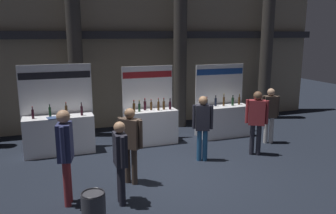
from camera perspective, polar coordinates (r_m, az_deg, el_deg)
The scene contains 12 objects.
ground_plane at distance 7.87m, azimuth 0.77°, elevation -11.27°, with size 29.04×29.04×0.00m, color black.
hall_colonnade at distance 11.55m, azimuth -7.06°, elevation 10.24°, with size 14.52×1.08×5.61m.
exhibitor_booth_0 at distance 9.50m, azimuth -17.75°, elevation -3.83°, with size 1.87×0.70×2.34m.
exhibitor_booth_1 at distance 9.89m, azimuth -2.87°, elevation -2.74°, with size 1.51×0.66×2.22m.
exhibitor_booth_2 at distance 10.69m, azimuth 9.17°, elevation -1.81°, with size 1.62×0.66×2.21m.
trash_bin at distance 5.89m, azimuth -12.32°, elevation -16.64°, with size 0.39×0.39×0.65m.
visitor_0 at distance 8.45m, azimuth 5.81°, elevation -2.77°, with size 0.48×0.32×1.65m.
visitor_1 at distance 7.16m, azimuth -6.32°, elevation -5.38°, with size 0.45×0.47×1.64m.
visitor_2 at distance 10.19m, azimuth 16.68°, elevation -0.64°, with size 0.49×0.36×1.61m.
visitor_5 at distance 6.36m, azimuth -7.99°, elevation -8.18°, with size 0.21×0.56×1.59m.
visitor_6 at distance 6.50m, azimuth -16.81°, elevation -6.66°, with size 0.32×0.54×1.81m.
visitor_8 at distance 9.09m, azimuth 14.60°, elevation -1.67°, with size 0.50×0.42×1.70m.
Camera 1 is at (-2.50, -6.77, 3.14)m, focal length 36.43 mm.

